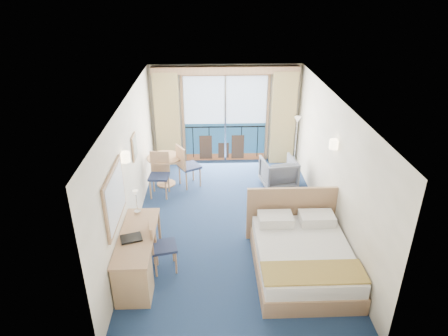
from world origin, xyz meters
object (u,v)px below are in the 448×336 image
bed (302,255)px  table_chair_a (186,164)px  round_table (165,164)px  table_chair_b (159,171)px  nightstand (316,213)px  desk_chair (159,243)px  floor_lamp (297,129)px  desk (134,271)px  armchair (278,172)px

bed → table_chair_a: bearing=124.1°
bed → round_table: bed is taller
round_table → table_chair_b: size_ratio=0.80×
bed → table_chair_b: bearing=134.1°
nightstand → desk_chair: 3.41m
round_table → table_chair_a: size_ratio=0.77×
table_chair_b → floor_lamp: bearing=26.1°
desk → armchair: bearing=50.7°
armchair → round_table: bearing=-13.7°
bed → desk_chair: (-2.51, 0.11, 0.25)m
desk → bed: bearing=9.0°
desk_chair → round_table: (-0.20, 3.24, 0.01)m
desk_chair → round_table: desk_chair is taller
desk → floor_lamp: bearing=52.9°
armchair → desk: bearing=41.0°
bed → floor_lamp: (0.71, 4.25, 0.77)m
table_chair_b → round_table: bearing=84.9°
desk_chair → desk: bearing=136.3°
floor_lamp → desk: bearing=-127.1°
nightstand → desk_chair: (-3.12, -1.33, 0.29)m
nightstand → table_chair_b: bearing=157.0°
bed → nightstand: bed is taller
bed → desk_chair: bearing=177.6°
desk_chair → table_chair_a: 3.14m
nightstand → round_table: round_table is taller
desk → nightstand: bearing=28.5°
nightstand → bed: bearing=-113.2°
floor_lamp → desk_chair: 5.28m
nightstand → desk: 3.95m
nightstand → table_chair_b: table_chair_b is taller
desk → table_chair_a: (0.67, 3.68, 0.16)m
bed → table_chair_a: (-2.19, 3.23, 0.30)m
bed → table_chair_b: bed is taller
round_table → table_chair_b: 0.48m
floor_lamp → table_chair_b: (-3.50, -1.38, -0.49)m
nightstand → table_chair_b: 3.71m
bed → nightstand: (0.61, 1.43, -0.04)m
nightstand → floor_lamp: size_ratio=0.38×
floor_lamp → table_chair_a: bearing=-160.5°
armchair → floor_lamp: bearing=-129.0°
armchair → desk_chair: bearing=39.8°
table_chair_a → table_chair_b: 0.70m
nightstand → armchair: armchair is taller
table_chair_b → desk: bearing=-86.5°
armchair → floor_lamp: size_ratio=0.57×
bed → floor_lamp: 4.38m
bed → desk: bed is taller
nightstand → table_chair_a: (-2.80, 1.80, 0.34)m
nightstand → armchair: size_ratio=0.67×
floor_lamp → desk: size_ratio=0.83×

